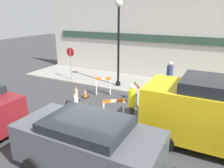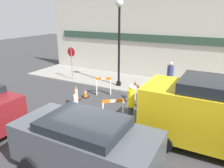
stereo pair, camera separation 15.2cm
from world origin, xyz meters
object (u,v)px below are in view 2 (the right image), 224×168
object	(u,v)px
streetlamp_post	(119,32)
stop_sign	(72,58)
person_pedestrian	(170,77)
parked_car_1	(85,143)
person_worker	(131,103)

from	to	relation	value
streetlamp_post	stop_sign	bearing A→B (deg)	-175.42
person_pedestrian	parked_car_1	world-z (taller)	person_pedestrian
stop_sign	person_pedestrian	xyz separation A→B (m)	(6.49, 0.35, -0.47)
person_worker	person_pedestrian	xyz separation A→B (m)	(0.54, 4.18, 0.12)
streetlamp_post	person_pedestrian	xyz separation A→B (m)	(3.11, 0.08, -2.28)
person_pedestrian	parked_car_1	size ratio (longest dim) A/B	0.43
person_pedestrian	parked_car_1	xyz separation A→B (m)	(-0.60, -7.33, -0.14)
streetlamp_post	person_pedestrian	bearing A→B (deg)	1.50
stop_sign	person_pedestrian	bearing A→B (deg)	-175.62
person_pedestrian	streetlamp_post	bearing A→B (deg)	-32.66
stop_sign	parked_car_1	world-z (taller)	stop_sign
person_pedestrian	stop_sign	bearing A→B (deg)	-31.05
person_worker	stop_sign	bearing A→B (deg)	2.71
streetlamp_post	person_worker	world-z (taller)	streetlamp_post
streetlamp_post	stop_sign	world-z (taller)	streetlamp_post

